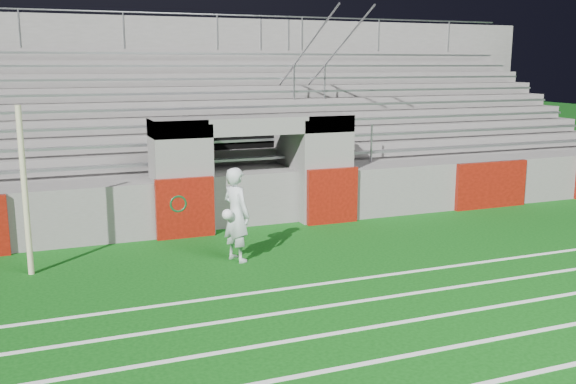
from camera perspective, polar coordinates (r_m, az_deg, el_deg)
name	(u,v)px	position (r m, az deg, el deg)	size (l,w,h in m)	color
ground	(313,266)	(12.36, 2.20, -6.60)	(90.00, 90.00, 0.00)	#0B470E
field_post	(25,192)	(12.44, -22.35, 0.03)	(0.11, 0.11, 3.10)	beige
stadium_structure	(207,142)	(19.47, -7.23, 4.39)	(26.00, 8.48, 5.42)	slate
goalkeeper_with_ball	(236,214)	(12.50, -4.62, -2.01)	(0.66, 0.79, 1.85)	silver
hose_coil	(178,205)	(14.31, -9.77, -1.15)	(0.48, 0.13, 0.51)	#0E461D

